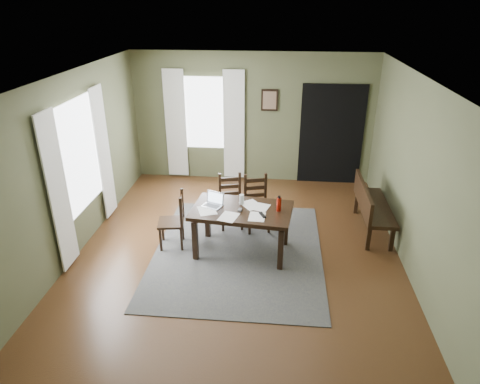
# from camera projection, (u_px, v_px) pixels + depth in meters

# --- Properties ---
(ground) EXTENTS (5.00, 6.00, 0.01)m
(ground) POSITION_uv_depth(u_px,v_px,m) (238.00, 252.00, 6.76)
(ground) COLOR #492C16
(room_shell) EXTENTS (5.02, 6.02, 2.71)m
(room_shell) POSITION_uv_depth(u_px,v_px,m) (238.00, 143.00, 6.00)
(room_shell) COLOR #505537
(room_shell) RESTS_ON ground
(rug) EXTENTS (2.60, 3.20, 0.01)m
(rug) POSITION_uv_depth(u_px,v_px,m) (238.00, 251.00, 6.76)
(rug) COLOR #414141
(rug) RESTS_ON ground
(dining_table) EXTENTS (1.58, 1.05, 0.75)m
(dining_table) POSITION_uv_depth(u_px,v_px,m) (242.00, 214.00, 6.48)
(dining_table) COLOR black
(dining_table) RESTS_ON rug
(chair_end) EXTENTS (0.46, 0.46, 0.92)m
(chair_end) POSITION_uv_depth(u_px,v_px,m) (174.00, 221.00, 6.74)
(chair_end) COLOR black
(chair_end) RESTS_ON rug
(chair_back_left) EXTENTS (0.48, 0.48, 0.92)m
(chair_back_left) POSITION_uv_depth(u_px,v_px,m) (231.00, 202.00, 7.36)
(chair_back_left) COLOR black
(chair_back_left) RESTS_ON rug
(chair_back_right) EXTENTS (0.51, 0.51, 0.94)m
(chair_back_right) POSITION_uv_depth(u_px,v_px,m) (257.00, 204.00, 7.27)
(chair_back_right) COLOR black
(chair_back_right) RESTS_ON rug
(bench) EXTENTS (0.48, 1.48, 0.84)m
(bench) POSITION_uv_depth(u_px,v_px,m) (370.00, 204.00, 7.18)
(bench) COLOR black
(bench) RESTS_ON ground
(laptop) EXTENTS (0.36, 0.32, 0.20)m
(laptop) POSITION_uv_depth(u_px,v_px,m) (214.00, 202.00, 6.53)
(laptop) COLOR #B7B7BC
(laptop) RESTS_ON dining_table
(computer_mouse) EXTENTS (0.07, 0.10, 0.03)m
(computer_mouse) POSITION_uv_depth(u_px,v_px,m) (240.00, 210.00, 6.38)
(computer_mouse) COLOR #3F3F42
(computer_mouse) RESTS_ON dining_table
(tv_remote) EXTENTS (0.12, 0.18, 0.02)m
(tv_remote) POSITION_uv_depth(u_px,v_px,m) (262.00, 215.00, 6.24)
(tv_remote) COLOR black
(tv_remote) RESTS_ON dining_table
(drinking_glass) EXTENTS (0.08, 0.08, 0.16)m
(drinking_glass) POSITION_uv_depth(u_px,v_px,m) (242.00, 199.00, 6.56)
(drinking_glass) COLOR silver
(drinking_glass) RESTS_ON dining_table
(water_bottle) EXTENTS (0.08, 0.08, 0.24)m
(water_bottle) POSITION_uv_depth(u_px,v_px,m) (279.00, 204.00, 6.34)
(water_bottle) COLOR #AE1D0D
(water_bottle) RESTS_ON dining_table
(paper_a) EXTENTS (0.35, 0.40, 0.00)m
(paper_a) POSITION_uv_depth(u_px,v_px,m) (207.00, 210.00, 6.39)
(paper_a) COLOR white
(paper_a) RESTS_ON dining_table
(paper_b) EXTENTS (0.25, 0.32, 0.00)m
(paper_b) POSITION_uv_depth(u_px,v_px,m) (257.00, 217.00, 6.21)
(paper_b) COLOR white
(paper_b) RESTS_ON dining_table
(paper_c) EXTENTS (0.40, 0.42, 0.00)m
(paper_c) POSITION_uv_depth(u_px,v_px,m) (251.00, 205.00, 6.56)
(paper_c) COLOR white
(paper_c) RESTS_ON dining_table
(paper_d) EXTENTS (0.28, 0.32, 0.00)m
(paper_d) POSITION_uv_depth(u_px,v_px,m) (262.00, 207.00, 6.48)
(paper_d) COLOR white
(paper_d) RESTS_ON dining_table
(paper_e) EXTENTS (0.32, 0.37, 0.00)m
(paper_e) POSITION_uv_depth(u_px,v_px,m) (229.00, 217.00, 6.20)
(paper_e) COLOR white
(paper_e) RESTS_ON dining_table
(window_left) EXTENTS (0.01, 1.30, 1.70)m
(window_left) POSITION_uv_depth(u_px,v_px,m) (79.00, 156.00, 6.55)
(window_left) COLOR white
(window_left) RESTS_ON ground
(window_back) EXTENTS (1.00, 0.01, 1.50)m
(window_back) POSITION_uv_depth(u_px,v_px,m) (205.00, 113.00, 8.92)
(window_back) COLOR white
(window_back) RESTS_ON ground
(curtain_left_near) EXTENTS (0.03, 0.48, 2.30)m
(curtain_left_near) POSITION_uv_depth(u_px,v_px,m) (58.00, 193.00, 5.91)
(curtain_left_near) COLOR silver
(curtain_left_near) RESTS_ON ground
(curtain_left_far) EXTENTS (0.03, 0.48, 2.30)m
(curtain_left_far) POSITION_uv_depth(u_px,v_px,m) (104.00, 153.00, 7.39)
(curtain_left_far) COLOR silver
(curtain_left_far) RESTS_ON ground
(curtain_back_left) EXTENTS (0.44, 0.03, 2.30)m
(curtain_back_left) POSITION_uv_depth(u_px,v_px,m) (176.00, 124.00, 9.06)
(curtain_back_left) COLOR silver
(curtain_back_left) RESTS_ON ground
(curtain_back_right) EXTENTS (0.44, 0.03, 2.30)m
(curtain_back_right) POSITION_uv_depth(u_px,v_px,m) (234.00, 126.00, 8.95)
(curtain_back_right) COLOR silver
(curtain_back_right) RESTS_ON ground
(framed_picture) EXTENTS (0.34, 0.03, 0.44)m
(framed_picture) POSITION_uv_depth(u_px,v_px,m) (270.00, 100.00, 8.68)
(framed_picture) COLOR black
(framed_picture) RESTS_ON ground
(doorway_back) EXTENTS (1.30, 0.03, 2.10)m
(doorway_back) POSITION_uv_depth(u_px,v_px,m) (331.00, 135.00, 8.86)
(doorway_back) COLOR black
(doorway_back) RESTS_ON ground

